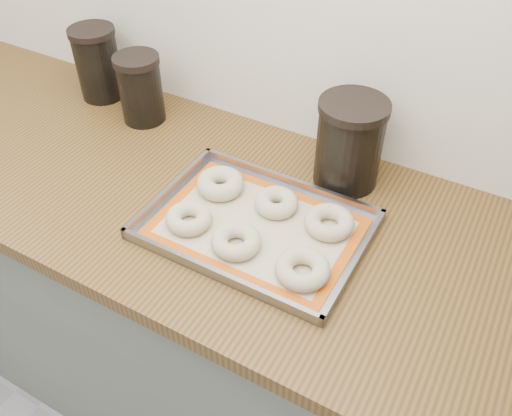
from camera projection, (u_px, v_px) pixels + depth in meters
The scene contains 13 objects.
cabinet at pixel (196, 308), 1.58m from camera, with size 3.00×0.65×0.86m, color slate.
countertop at pixel (182, 191), 1.28m from camera, with size 3.06×0.68×0.04m, color brown.
baking_tray at pixel (256, 226), 1.15m from camera, with size 0.46×0.33×0.03m.
baking_mat at pixel (256, 227), 1.16m from camera, with size 0.42×0.29×0.00m.
bagel_front_left at pixel (189, 218), 1.15m from camera, with size 0.10×0.10×0.03m, color beige.
bagel_front_mid at pixel (236, 241), 1.10m from camera, with size 0.10×0.10×0.03m, color beige.
bagel_front_right at pixel (303, 269), 1.05m from camera, with size 0.11×0.11×0.04m, color beige.
bagel_back_left at pixel (220, 183), 1.23m from camera, with size 0.11×0.11×0.04m, color beige.
bagel_back_mid at pixel (276, 202), 1.19m from camera, with size 0.10×0.10×0.04m, color beige.
bagel_back_right at pixel (329, 222), 1.14m from camera, with size 0.11×0.11×0.03m, color beige.
canister_left at pixel (98, 63), 1.50m from camera, with size 0.13×0.13×0.20m.
canister_mid at pixel (141, 88), 1.42m from camera, with size 0.12×0.12×0.18m.
canister_right at pixel (349, 143), 1.21m from camera, with size 0.16×0.16×0.21m.
Camera 1 is at (0.63, 0.91, 1.71)m, focal length 38.00 mm.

